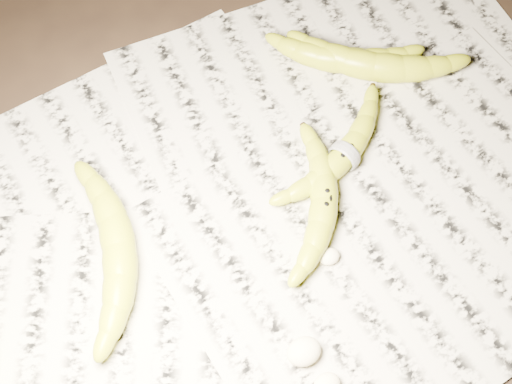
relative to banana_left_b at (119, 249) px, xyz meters
name	(u,v)px	position (x,y,z in m)	size (l,w,h in m)	color
ground	(266,210)	(0.18, -0.02, -0.03)	(3.00, 3.00, 0.00)	black
newspaper_patch	(256,221)	(0.16, -0.03, -0.02)	(0.90, 0.70, 0.01)	#BDB7A2
banana_left_b	(119,249)	(0.00, 0.00, 0.00)	(0.21, 0.07, 0.04)	#B4AD16
banana_center	(324,202)	(0.24, -0.05, 0.00)	(0.19, 0.05, 0.03)	#B4AD16
banana_taped	(345,154)	(0.30, -0.01, 0.00)	(0.19, 0.05, 0.03)	#B4AD16
banana_upper_a	(375,65)	(0.40, 0.09, 0.00)	(0.21, 0.06, 0.04)	#B4AD16
banana_upper_b	(343,58)	(0.37, 0.12, 0.00)	(0.18, 0.06, 0.04)	#B4AD16
measuring_tape	(345,154)	(0.30, -0.01, 0.00)	(0.04, 0.04, 0.00)	white
flesh_chunk_a	(304,350)	(0.13, -0.20, -0.01)	(0.04, 0.03, 0.02)	#F1E7BB
flesh_chunk_b	(327,384)	(0.14, -0.24, -0.01)	(0.03, 0.02, 0.02)	#F1E7BB
flesh_chunk_c	(330,255)	(0.21, -0.11, -0.01)	(0.02, 0.02, 0.01)	#F1E7BB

